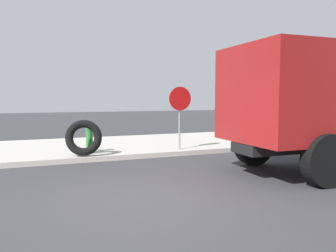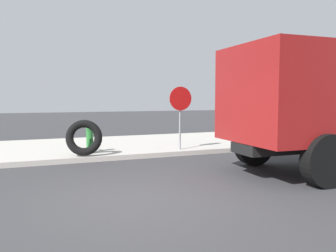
% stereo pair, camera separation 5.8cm
% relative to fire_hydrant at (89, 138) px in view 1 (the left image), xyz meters
% --- Properties ---
extents(ground_plane, '(80.00, 80.00, 0.00)m').
position_rel_fire_hydrant_xyz_m(ground_plane, '(0.02, -4.84, -0.61)').
color(ground_plane, '#38383A').
extents(sidewalk_curb, '(36.00, 5.00, 0.15)m').
position_rel_fire_hydrant_xyz_m(sidewalk_curb, '(0.02, 1.66, -0.53)').
color(sidewalk_curb, '#BCB7AD').
rests_on(sidewalk_curb, ground).
extents(fire_hydrant, '(0.24, 0.55, 0.86)m').
position_rel_fire_hydrant_xyz_m(fire_hydrant, '(0.00, 0.00, 0.00)').
color(fire_hydrant, '#2D8438').
rests_on(fire_hydrant, sidewalk_curb).
extents(loose_tire, '(1.11, 0.67, 1.06)m').
position_rel_fire_hydrant_xyz_m(loose_tire, '(-0.26, -0.58, 0.07)').
color(loose_tire, black).
rests_on(loose_tire, sidewalk_curb).
extents(stop_sign, '(0.76, 0.08, 2.03)m').
position_rel_fire_hydrant_xyz_m(stop_sign, '(2.80, -0.50, 0.94)').
color(stop_sign, gray).
rests_on(stop_sign, sidewalk_curb).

